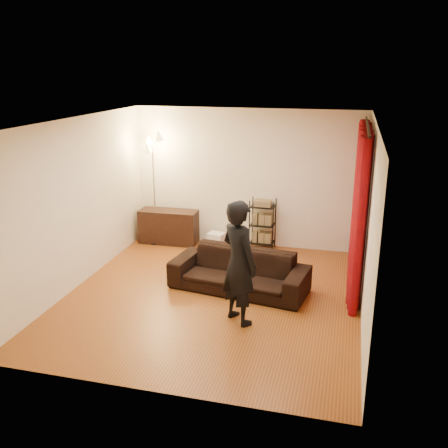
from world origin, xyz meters
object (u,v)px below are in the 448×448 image
(sofa, at_px, (239,271))
(media_cabinet, at_px, (169,227))
(storage_boxes, at_px, (216,239))
(wire_shelf, at_px, (262,224))
(person, at_px, (239,263))
(floor_lamp, at_px, (154,190))

(sofa, bearing_deg, media_cabinet, 144.29)
(storage_boxes, bearing_deg, wire_shelf, 2.18)
(person, xyz_separation_m, wire_shelf, (-0.20, 2.95, -0.38))
(sofa, xyz_separation_m, person, (0.22, -1.00, 0.56))
(sofa, height_order, wire_shelf, wire_shelf)
(media_cabinet, height_order, floor_lamp, floor_lamp)
(wire_shelf, bearing_deg, person, -66.66)
(storage_boxes, distance_m, floor_lamp, 1.57)
(sofa, height_order, storage_boxes, sofa)
(sofa, bearing_deg, person, -68.84)
(floor_lamp, bearing_deg, storage_boxes, 6.54)
(person, distance_m, wire_shelf, 2.98)
(media_cabinet, xyz_separation_m, wire_shelf, (1.90, 0.11, 0.16))
(floor_lamp, bearing_deg, sofa, -39.67)
(wire_shelf, distance_m, floor_lamp, 2.25)
(wire_shelf, xyz_separation_m, floor_lamp, (-2.16, -0.18, 0.59))
(sofa, distance_m, floor_lamp, 2.88)
(media_cabinet, relative_size, storage_boxes, 3.67)
(storage_boxes, bearing_deg, person, -68.84)
(sofa, relative_size, wire_shelf, 2.16)
(sofa, height_order, media_cabinet, media_cabinet)
(sofa, height_order, person, person)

